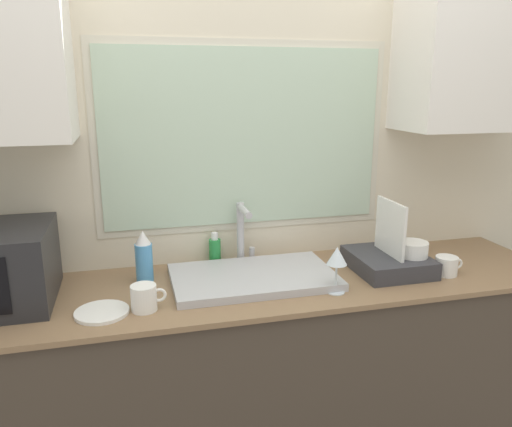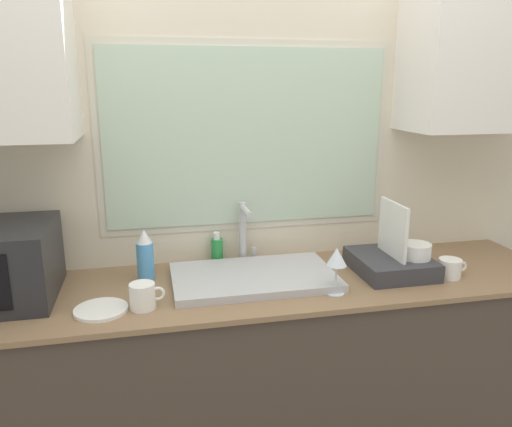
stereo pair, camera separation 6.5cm
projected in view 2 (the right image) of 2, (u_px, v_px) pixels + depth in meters
name	position (u px, v px, depth m)	size (l,w,h in m)	color
countertop	(262.00, 385.00, 2.04)	(2.41, 0.60, 0.91)	#42382D
wall_back	(248.00, 148.00, 2.07)	(6.00, 0.38, 2.60)	beige
sink_basin	(254.00, 277.00, 1.93)	(0.63, 0.38, 0.03)	#B2B2B7
faucet	(245.00, 229.00, 2.08)	(0.08, 0.17, 0.26)	#B7B7BC
dish_rack	(393.00, 260.00, 2.01)	(0.29, 0.32, 0.29)	#333338
spray_bottle	(145.00, 256.00, 1.92)	(0.07, 0.07, 0.20)	#4C99D8
soap_bottle	(217.00, 250.00, 2.12)	(0.05, 0.05, 0.13)	#268C3F
mug_near_sink	(143.00, 296.00, 1.68)	(0.12, 0.09, 0.09)	white
wine_glass	(337.00, 259.00, 1.78)	(0.07, 0.07, 0.17)	silver
mug_by_rack	(450.00, 268.00, 1.96)	(0.12, 0.09, 0.08)	white
small_plate	(101.00, 310.00, 1.67)	(0.18, 0.18, 0.01)	white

